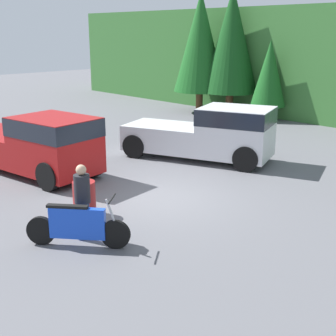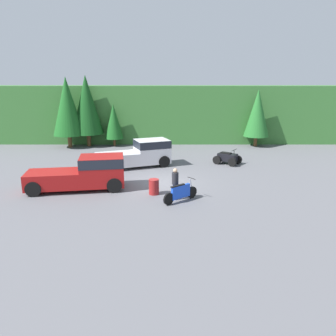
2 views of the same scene
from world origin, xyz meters
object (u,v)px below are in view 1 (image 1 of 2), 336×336
pickup_truck_red (36,143)px  steel_barrel (84,198)px  rider_person (83,199)px  pickup_truck_second (211,132)px  dirt_bike (78,226)px

pickup_truck_red → steel_barrel: 4.20m
pickup_truck_red → rider_person: size_ratio=3.37×
pickup_truck_red → rider_person: bearing=-26.9°
pickup_truck_second → steel_barrel: 6.46m
pickup_truck_second → dirt_bike: bearing=-91.3°
dirt_bike → rider_person: (-0.29, 0.34, 0.46)m
pickup_truck_second → rider_person: pickup_truck_second is taller
pickup_truck_red → pickup_truck_second: size_ratio=1.02×
rider_person → steel_barrel: rider_person is taller
dirt_bike → rider_person: bearing=90.4°
rider_person → pickup_truck_red: bearing=137.5°
pickup_truck_red → rider_person: pickup_truck_red is taller
pickup_truck_red → pickup_truck_second: bearing=53.8°
rider_person → steel_barrel: bearing=121.2°
pickup_truck_second → steel_barrel: size_ratio=6.50×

